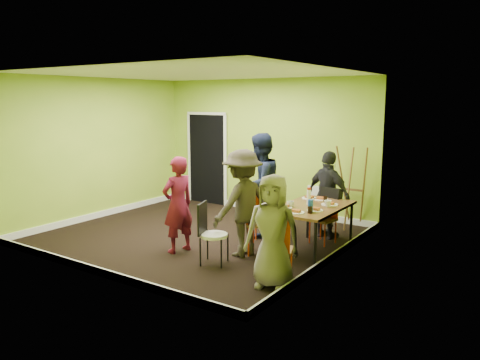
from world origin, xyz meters
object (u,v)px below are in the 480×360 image
(easel, at_px, (352,188))
(blue_bottle, at_px, (310,206))
(chair_left_near, at_px, (257,217))
(person_back_end, at_px, (328,195))
(chair_left_far, at_px, (266,209))
(chair_bentwood, at_px, (210,230))
(person_standing, at_px, (178,205))
(person_front_end, at_px, (273,231))
(thermos, at_px, (309,197))
(orange_bottle, at_px, (310,200))
(chair_front_end, at_px, (278,245))
(chair_back_end, at_px, (329,204))
(dining_table, at_px, (312,209))
(person_left_far, at_px, (260,185))
(person_left_near, at_px, (243,203))

(easel, xyz_separation_m, blue_bottle, (0.17, -2.12, 0.08))
(chair_left_near, relative_size, person_back_end, 0.69)
(chair_left_far, relative_size, chair_left_near, 0.88)
(chair_bentwood, xyz_separation_m, person_standing, (-0.74, 0.15, 0.26))
(person_back_end, bearing_deg, chair_left_far, 53.89)
(person_front_end, bearing_deg, chair_left_far, 111.34)
(chair_bentwood, distance_m, thermos, 1.66)
(thermos, relative_size, person_standing, 0.16)
(chair_left_far, relative_size, orange_bottle, 11.03)
(chair_front_end, distance_m, orange_bottle, 1.61)
(chair_back_end, relative_size, chair_front_end, 1.05)
(chair_back_end, bearing_deg, chair_left_near, 73.24)
(chair_front_end, bearing_deg, dining_table, 75.77)
(dining_table, xyz_separation_m, person_standing, (-1.75, -1.12, 0.06))
(person_left_far, distance_m, person_back_end, 1.19)
(person_back_end, bearing_deg, chair_bentwood, 84.13)
(person_left_near, bearing_deg, thermos, 148.97)
(person_standing, bearing_deg, person_front_end, 91.82)
(dining_table, xyz_separation_m, person_back_end, (-0.11, 0.89, 0.06))
(person_left_near, relative_size, person_back_end, 1.08)
(chair_back_end, distance_m, person_back_end, 0.24)
(chair_left_near, height_order, chair_back_end, chair_left_near)
(person_front_end, bearing_deg, person_standing, 156.77)
(chair_front_end, height_order, blue_bottle, blue_bottle)
(chair_bentwood, xyz_separation_m, orange_bottle, (0.88, 1.50, 0.29))
(chair_front_end, relative_size, person_standing, 0.58)
(chair_left_far, xyz_separation_m, person_left_near, (0.15, -0.93, 0.30))
(blue_bottle, bearing_deg, easel, 94.51)
(chair_left_far, distance_m, easel, 1.80)
(orange_bottle, xyz_separation_m, person_standing, (-1.61, -1.35, -0.03))
(blue_bottle, bearing_deg, chair_front_end, -90.56)
(chair_left_near, xyz_separation_m, person_left_far, (-0.47, 0.84, 0.32))
(dining_table, xyz_separation_m, chair_left_near, (-0.68, -0.50, -0.11))
(person_left_near, bearing_deg, person_back_end, 169.51)
(chair_front_end, bearing_deg, person_left_near, 126.69)
(dining_table, relative_size, chair_bentwood, 1.66)
(chair_bentwood, bearing_deg, orange_bottle, 131.15)
(dining_table, bearing_deg, blue_bottle, -67.67)
(easel, bearing_deg, chair_left_far, -122.52)
(person_standing, relative_size, person_front_end, 1.04)
(thermos, bearing_deg, person_front_end, -80.86)
(chair_front_end, xyz_separation_m, thermos, (-0.23, 1.37, 0.38))
(person_left_far, bearing_deg, chair_front_end, 45.52)
(person_left_near, bearing_deg, orange_bottle, 157.17)
(chair_left_far, distance_m, orange_bottle, 0.88)
(chair_bentwood, distance_m, person_standing, 0.80)
(chair_front_end, distance_m, person_standing, 1.93)
(easel, relative_size, blue_bottle, 8.29)
(chair_left_far, xyz_separation_m, easel, (0.96, 1.50, 0.24))
(dining_table, relative_size, person_left_near, 0.92)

